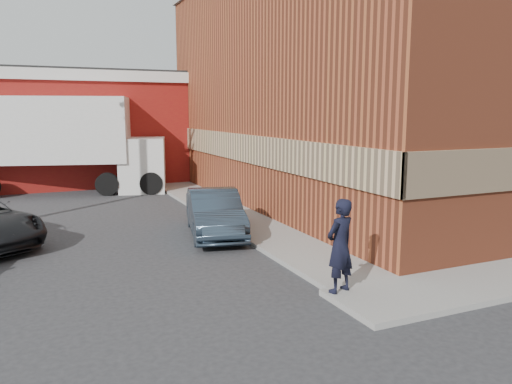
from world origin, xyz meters
name	(u,v)px	position (x,y,z in m)	size (l,w,h in m)	color
ground	(340,292)	(0.00, 0.00, 0.00)	(90.00, 90.00, 0.00)	#28282B
brick_building	(396,86)	(8.50, 9.00, 4.68)	(14.25, 18.25, 9.36)	brown
sidewalk_west	(220,209)	(0.60, 9.00, 0.06)	(1.80, 18.00, 0.12)	gray
warehouse	(24,128)	(-6.00, 20.00, 2.81)	(16.30, 8.30, 5.60)	maroon
man	(340,246)	(-0.20, -0.25, 1.05)	(0.68, 0.44, 1.86)	black
sedan	(215,213)	(-0.80, 5.48, 0.67)	(1.42, 4.08, 1.34)	#2C3A49
box_truck	(71,138)	(-4.05, 15.55, 2.46)	(9.00, 4.66, 4.26)	silver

